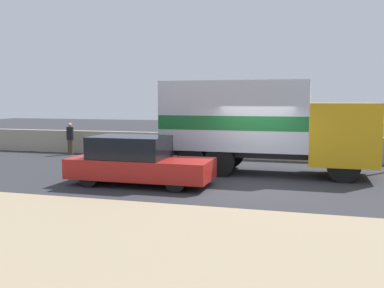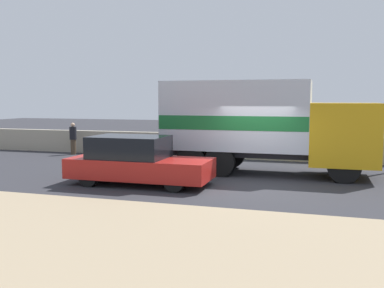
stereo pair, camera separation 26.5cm
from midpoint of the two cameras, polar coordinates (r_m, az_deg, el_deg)
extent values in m
plane|color=#2D2D33|center=(13.53, 8.31, -5.65)|extent=(80.00, 80.00, 0.00)
cube|color=#9E896B|center=(7.99, 1.91, -13.69)|extent=(60.00, 5.77, 0.04)
cube|color=#A39984|center=(19.48, 11.02, -0.47)|extent=(60.00, 0.35, 1.13)
cube|color=gold|center=(15.67, 20.03, 1.30)|extent=(2.23, 2.42, 2.11)
cube|color=black|center=(15.74, 24.07, 2.70)|extent=(0.06, 2.05, 0.93)
cube|color=#2D2D33|center=(15.97, 6.41, -1.06)|extent=(5.25, 1.32, 0.25)
cube|color=silver|center=(15.86, 6.47, 3.83)|extent=(5.25, 2.40, 2.47)
cube|color=#19662D|center=(15.87, 6.46, 3.01)|extent=(5.22, 2.42, 0.49)
cylinder|color=black|center=(16.79, 19.72, -1.83)|extent=(1.07, 0.28, 1.07)
cylinder|color=black|center=(14.75, 20.11, -2.88)|extent=(1.07, 0.28, 1.07)
cylinder|color=black|center=(17.30, 2.31, -1.26)|extent=(1.07, 0.28, 1.07)
cylinder|color=black|center=(15.34, 0.39, -2.18)|extent=(1.07, 0.28, 1.07)
cylinder|color=black|center=(17.07, 5.73, -1.38)|extent=(1.07, 0.28, 1.07)
cylinder|color=black|center=(15.08, 4.22, -2.34)|extent=(1.07, 0.28, 1.07)
cube|color=#B21E19|center=(13.70, -6.37, -3.19)|extent=(4.55, 1.78, 0.63)
cube|color=black|center=(13.76, -7.80, -0.38)|extent=(2.36, 1.64, 0.70)
cylinder|color=black|center=(13.98, 0.22, -3.96)|extent=(0.60, 0.20, 0.60)
cylinder|color=black|center=(12.54, -1.80, -5.11)|extent=(0.60, 0.20, 0.60)
cylinder|color=black|center=(15.02, -10.16, -3.36)|extent=(0.60, 0.20, 0.60)
cylinder|color=black|center=(13.68, -13.09, -4.33)|extent=(0.60, 0.20, 0.60)
cylinder|color=#473828|center=(21.88, -15.20, -0.38)|extent=(0.26, 0.26, 0.75)
cylinder|color=black|center=(21.82, -15.25, 1.41)|extent=(0.34, 0.34, 0.62)
sphere|color=tan|center=(21.79, -15.28, 2.49)|extent=(0.20, 0.20, 0.20)
camera|label=1|loc=(0.13, -89.48, 0.05)|focal=40.00mm
camera|label=2|loc=(0.13, 90.52, -0.05)|focal=40.00mm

